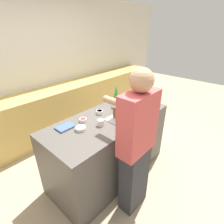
% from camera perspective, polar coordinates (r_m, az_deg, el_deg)
% --- Properties ---
extents(ground_plane, '(12.00, 12.00, 0.00)m').
position_cam_1_polar(ground_plane, '(2.88, -0.92, -18.44)').
color(ground_plane, tan).
extents(wall_back, '(8.00, 0.05, 2.60)m').
position_cam_1_polar(wall_back, '(3.72, -24.08, 12.86)').
color(wall_back, beige).
rests_on(wall_back, ground_plane).
extents(back_cabinet_block, '(6.00, 0.60, 0.93)m').
position_cam_1_polar(back_cabinet_block, '(3.70, -19.53, -0.27)').
color(back_cabinet_block, tan).
rests_on(back_cabinet_block, ground_plane).
extents(kitchen_island, '(1.78, 0.79, 0.94)m').
position_cam_1_polar(kitchen_island, '(2.58, -1.00, -11.06)').
color(kitchen_island, '#514C47').
rests_on(kitchen_island, ground_plane).
extents(baking_tray, '(0.43, 0.28, 0.01)m').
position_cam_1_polar(baking_tray, '(2.33, 3.45, -1.65)').
color(baking_tray, silver).
rests_on(baking_tray, kitchen_island).
extents(gingerbread_house, '(0.22, 0.19, 0.30)m').
position_cam_1_polar(gingerbread_house, '(2.28, 3.53, 1.05)').
color(gingerbread_house, brown).
rests_on(gingerbread_house, baking_tray).
extents(decorative_tree, '(0.14, 0.14, 0.32)m').
position_cam_1_polar(decorative_tree, '(2.59, 1.37, 5.23)').
color(decorative_tree, '#33843D').
rests_on(decorative_tree, kitchen_island).
extents(candy_bowl_near_tray_right, '(0.10, 0.10, 0.05)m').
position_cam_1_polar(candy_bowl_near_tray_right, '(2.98, 4.07, 5.35)').
color(candy_bowl_near_tray_right, white).
rests_on(candy_bowl_near_tray_right, kitchen_island).
extents(candy_bowl_center_rear, '(0.12, 0.12, 0.04)m').
position_cam_1_polar(candy_bowl_center_rear, '(2.08, -10.23, -5.29)').
color(candy_bowl_center_rear, white).
rests_on(candy_bowl_center_rear, kitchen_island).
extents(candy_bowl_far_right, '(0.12, 0.12, 0.05)m').
position_cam_1_polar(candy_bowl_far_right, '(2.78, 2.76, 3.67)').
color(candy_bowl_far_right, white).
rests_on(candy_bowl_far_right, kitchen_island).
extents(candy_bowl_far_left, '(0.09, 0.09, 0.04)m').
position_cam_1_polar(candy_bowl_far_left, '(2.25, -9.45, -2.57)').
color(candy_bowl_far_left, white).
rests_on(candy_bowl_far_left, kitchen_island).
extents(candy_bowl_front_corner, '(0.09, 0.09, 0.05)m').
position_cam_1_polar(candy_bowl_front_corner, '(2.41, -4.15, -0.02)').
color(candy_bowl_front_corner, white).
rests_on(candy_bowl_front_corner, kitchen_island).
extents(cookbook, '(0.21, 0.15, 0.02)m').
position_cam_1_polar(cookbook, '(2.17, -15.02, -4.76)').
color(cookbook, '#3F598C').
rests_on(cookbook, kitchen_island).
extents(mug, '(0.08, 0.08, 0.08)m').
position_cam_1_polar(mug, '(2.13, -3.71, -3.48)').
color(mug, white).
rests_on(mug, kitchen_island).
extents(person, '(0.45, 0.56, 1.72)m').
position_cam_1_polar(person, '(1.90, 7.84, -10.94)').
color(person, '#333338').
rests_on(person, ground_plane).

